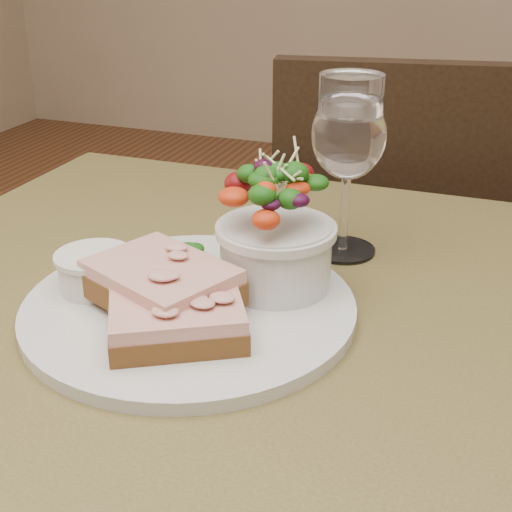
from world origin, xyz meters
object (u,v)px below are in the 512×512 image
at_px(sandwich_front, 177,320).
at_px(sandwich_back, 161,283).
at_px(cafe_table, 230,414).
at_px(dinner_plate, 189,307).
at_px(chair_far, 392,366).
at_px(wine_glass, 349,140).
at_px(salad_bowl, 276,227).
at_px(ramekin, 95,269).

distance_m(sandwich_front, sandwich_back, 0.05).
xyz_separation_m(cafe_table, dinner_plate, (-0.04, 0.00, 0.11)).
relative_size(chair_far, wine_glass, 5.14).
distance_m(cafe_table, wine_glass, 0.29).
bearing_deg(salad_bowl, cafe_table, -110.77).
distance_m(sandwich_back, salad_bowl, 0.12).
relative_size(chair_far, salad_bowl, 7.09).
bearing_deg(ramekin, sandwich_front, -25.04).
relative_size(cafe_table, chair_far, 0.89).
bearing_deg(chair_far, sandwich_front, 73.40).
xyz_separation_m(chair_far, salad_bowl, (-0.03, -0.61, 0.53)).
xyz_separation_m(sandwich_back, salad_bowl, (0.08, 0.08, 0.03)).
xyz_separation_m(chair_far, ramekin, (-0.19, -0.67, 0.49)).
bearing_deg(cafe_table, chair_far, 85.09).
bearing_deg(chair_far, cafe_table, 74.75).
bearing_deg(salad_bowl, ramekin, -157.14).
distance_m(dinner_plate, sandwich_back, 0.04).
relative_size(dinner_plate, ramekin, 4.53).
relative_size(dinner_plate, wine_glass, 1.72).
relative_size(dinner_plate, sandwich_back, 2.00).
relative_size(dinner_plate, salad_bowl, 2.37).
xyz_separation_m(cafe_table, salad_bowl, (0.02, 0.06, 0.17)).
bearing_deg(salad_bowl, sandwich_back, -135.97).
height_order(cafe_table, wine_glass, wine_glass).
bearing_deg(cafe_table, wine_glass, 72.16).
bearing_deg(sandwich_back, dinner_plate, 69.37).
bearing_deg(chair_far, salad_bowl, 76.41).
height_order(chair_far, sandwich_back, chair_far).
distance_m(cafe_table, salad_bowl, 0.18).
distance_m(chair_far, salad_bowl, 0.81).
bearing_deg(dinner_plate, cafe_table, -2.56).
xyz_separation_m(dinner_plate, wine_glass, (0.10, 0.18, 0.12)).
bearing_deg(ramekin, wine_glass, 44.32).
xyz_separation_m(sandwich_front, wine_glass, (0.08, 0.24, 0.10)).
xyz_separation_m(chair_far, dinner_plate, (-0.10, -0.67, 0.46)).
bearing_deg(wine_glass, salad_bowl, -106.33).
relative_size(chair_far, sandwich_back, 6.00).
height_order(chair_far, salad_bowl, chair_far).
bearing_deg(dinner_plate, salad_bowl, 43.47).
bearing_deg(sandwich_front, cafe_table, 38.31).
bearing_deg(dinner_plate, sandwich_front, -73.63).
relative_size(dinner_plate, sandwich_front, 2.23).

